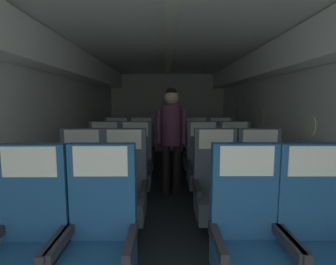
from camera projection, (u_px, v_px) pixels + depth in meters
The scene contains 19 objects.
ground at pixel (169, 199), 3.59m from camera, with size 3.32×7.37×0.02m, color #23282D.
fuselage_shell at pixel (169, 89), 3.65m from camera, with size 3.20×7.02×2.15m.
seat_a_left_window at pixel (27, 246), 1.61m from camera, with size 0.47×0.48×1.09m.
seat_a_left_aisle at pixel (99, 244), 1.62m from camera, with size 0.47×0.48×1.09m.
seat_a_right_aisle at pixel (318, 244), 1.62m from camera, with size 0.47×0.48×1.09m.
seat_a_right_window at pixel (248, 244), 1.63m from camera, with size 0.47×0.48×1.09m.
seat_b_left_window at pixel (81, 192), 2.58m from camera, with size 0.47×0.48×1.09m.
seat_b_left_aisle at pixel (124, 191), 2.58m from camera, with size 0.47×0.48×1.09m.
seat_b_right_aisle at pixel (261, 191), 2.58m from camera, with size 0.47×0.48×1.09m.
seat_b_right_window at pixel (217, 191), 2.60m from camera, with size 0.47×0.48×1.09m.
seat_c_left_window at pixel (104, 167), 3.55m from camera, with size 0.47×0.48×1.09m.
seat_c_left_aisle at pixel (135, 167), 3.53m from camera, with size 0.47×0.48×1.09m.
seat_c_right_aisle at pixel (235, 167), 3.55m from camera, with size 0.47×0.48×1.09m.
seat_c_right_window at pixel (203, 167), 3.55m from camera, with size 0.47×0.48×1.09m.
seat_d_left_window at pixel (117, 153), 4.51m from camera, with size 0.47×0.48×1.09m.
seat_d_left_aisle at pixel (141, 153), 4.52m from camera, with size 0.47×0.48×1.09m.
seat_d_right_aisle at pixel (221, 153), 4.52m from camera, with size 0.47×0.48×1.09m.
seat_d_right_window at pixel (196, 153), 4.51m from camera, with size 0.47×0.48×1.09m.
flight_attendant at pixel (171, 130), 3.67m from camera, with size 0.43×0.28×1.56m.
Camera 1 is at (-0.05, 0.04, 1.36)m, focal length 27.15 mm.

